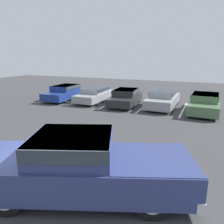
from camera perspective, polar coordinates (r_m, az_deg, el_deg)
ground_plane at (r=7.05m, az=-16.26°, el=-17.92°), size 60.00×60.00×0.00m
stall_stripe_a at (r=20.69m, az=-14.65°, el=3.57°), size 0.12×4.76×0.01m
stall_stripe_b at (r=19.09m, az=-7.97°, el=3.03°), size 0.12×4.76×0.01m
stall_stripe_c at (r=17.79m, az=-0.21°, el=2.35°), size 0.12×4.76×0.01m
stall_stripe_d at (r=16.87m, az=8.58°, el=1.52°), size 0.12×4.76×0.01m
stall_stripe_e at (r=16.39m, az=18.11°, el=0.58°), size 0.12×4.76×0.01m
pickup_truck at (r=6.07m, az=-7.26°, el=-13.61°), size 6.14×4.06×1.71m
parked_sedan_a at (r=19.74m, az=-12.04°, el=5.20°), size 2.11×4.83×1.25m
parked_sedan_b at (r=18.44m, az=-4.40°, el=4.72°), size 1.81×4.51×1.18m
parked_sedan_c at (r=17.15m, az=3.59°, el=4.06°), size 2.25×4.65×1.21m
parked_sedan_d at (r=16.71m, az=13.18°, el=3.51°), size 1.86×4.52×1.25m
parked_sedan_e at (r=16.04m, az=23.05°, el=2.29°), size 1.99×4.56×1.26m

